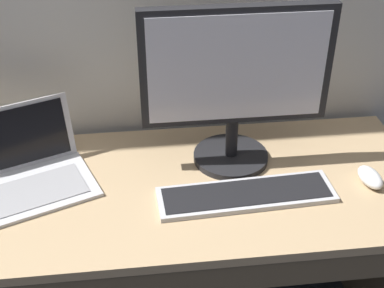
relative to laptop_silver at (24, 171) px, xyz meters
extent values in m
cube|color=tan|center=(0.39, -0.06, -0.06)|extent=(1.55, 0.61, 0.03)
cube|color=brown|center=(0.39, -0.35, -0.12)|extent=(1.49, 0.02, 0.09)
cube|color=silver|center=(0.02, -0.04, -0.04)|extent=(0.42, 0.35, 0.01)
cube|color=#959599|center=(0.02, -0.05, -0.03)|extent=(0.33, 0.25, 0.00)
cube|color=silver|center=(-0.03, 0.08, 0.07)|extent=(0.34, 0.17, 0.19)
cube|color=black|center=(-0.03, 0.08, 0.07)|extent=(0.31, 0.15, 0.17)
cylinder|color=black|center=(0.61, 0.05, -0.03)|extent=(0.23, 0.23, 0.02)
cylinder|color=black|center=(0.61, 0.05, 0.04)|extent=(0.04, 0.04, 0.13)
cube|color=black|center=(0.61, 0.03, 0.28)|extent=(0.53, 0.03, 0.34)
cube|color=silver|center=(0.61, 0.01, 0.28)|extent=(0.49, 0.00, 0.31)
cube|color=#BCBCC1|center=(0.62, -0.14, -0.03)|extent=(0.51, 0.16, 0.02)
cube|color=black|center=(0.62, -0.14, -0.03)|extent=(0.47, 0.14, 0.00)
ellipsoid|color=white|center=(0.99, -0.12, -0.02)|extent=(0.07, 0.11, 0.04)
camera|label=1|loc=(0.34, -1.27, 0.92)|focal=49.88mm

